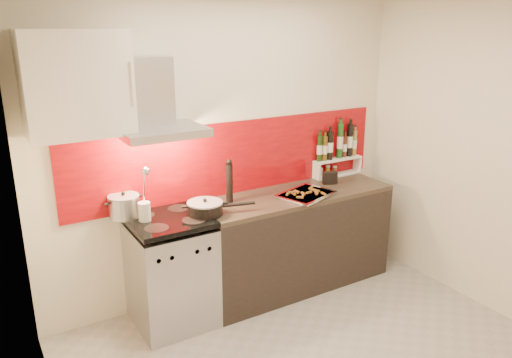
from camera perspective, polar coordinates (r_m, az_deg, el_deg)
back_wall at (r=4.33m, az=-3.08°, el=3.42°), size 3.40×0.02×2.60m
left_wall at (r=2.55m, az=-22.50°, el=-8.14°), size 0.02×2.80×2.60m
right_wall at (r=4.46m, az=25.91°, el=2.08°), size 0.02×2.80×2.60m
backsplash at (r=4.36m, az=-2.41°, el=2.45°), size 3.00×0.02×0.64m
range_stove at (r=4.10m, az=-9.63°, el=-10.49°), size 0.60×0.60×0.91m
counter at (r=4.62m, az=4.39°, el=-6.88°), size 1.80×0.60×0.90m
range_hood at (r=3.82m, az=-11.41°, el=8.00°), size 0.62×0.50×0.61m
upper_cabinet at (r=3.63m, az=-19.83°, el=10.17°), size 0.70×0.35×0.72m
stock_pot at (r=3.97m, az=-14.84°, el=-3.01°), size 0.24×0.24×0.21m
saute_pan at (r=3.93m, az=-5.74°, el=-3.29°), size 0.54×0.28×0.13m
utensil_jar at (r=3.84m, az=-12.61°, el=-3.00°), size 0.09×0.14×0.45m
pepper_mill at (r=4.16m, az=-3.07°, el=-0.29°), size 0.06×0.06×0.38m
step_shelf at (r=4.96m, az=9.22°, el=2.99°), size 0.54×0.15×0.52m
caddy_box at (r=4.71m, az=8.44°, el=0.13°), size 0.14×0.10×0.11m
baking_tray at (r=4.38m, az=5.72°, el=-1.73°), size 0.57×0.50×0.03m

